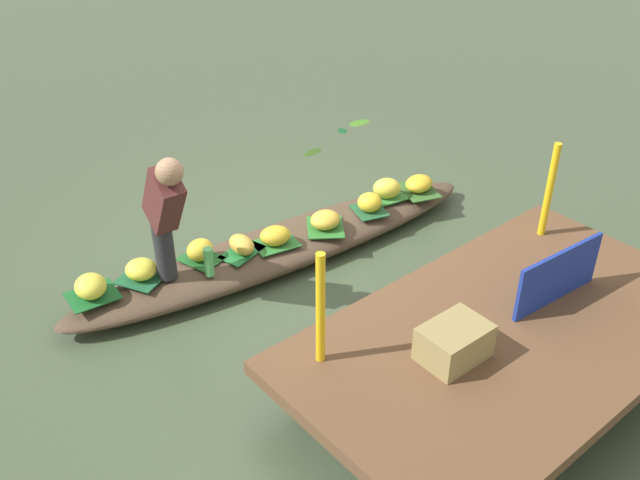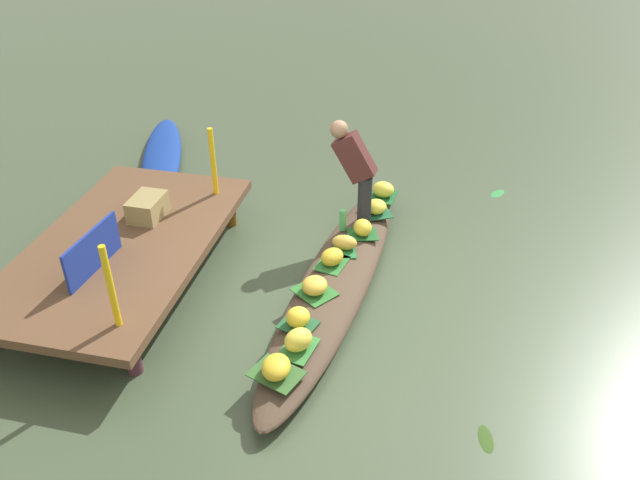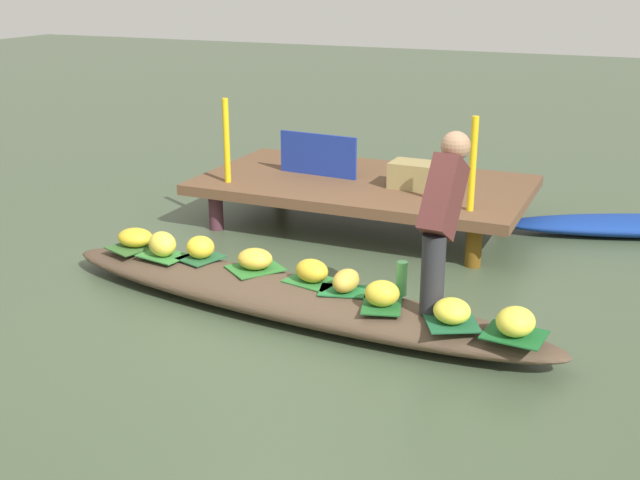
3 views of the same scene
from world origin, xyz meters
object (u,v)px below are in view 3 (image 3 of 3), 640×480
at_px(banana_bunch_2, 382,293).
at_px(vendor_person, 442,211).
at_px(banana_bunch_6, 162,244).
at_px(banana_bunch_7, 346,281).
at_px(banana_bunch_3, 200,247).
at_px(banana_bunch_5, 255,259).
at_px(market_banner, 318,155).
at_px(vendor_boat, 290,297).
at_px(water_bottle, 402,278).
at_px(produce_crate, 414,175).
at_px(banana_bunch_1, 452,311).
at_px(banana_bunch_4, 312,271).
at_px(banana_bunch_0, 516,322).
at_px(banana_bunch_8, 135,237).

bearing_deg(banana_bunch_2, vendor_person, 25.37).
relative_size(banana_bunch_6, banana_bunch_7, 0.99).
relative_size(banana_bunch_3, banana_bunch_5, 0.83).
xyz_separation_m(banana_bunch_5, market_banner, (-0.39, 2.10, 0.35)).
height_order(vendor_boat, market_banner, market_banner).
distance_m(banana_bunch_5, banana_bunch_7, 0.82).
xyz_separation_m(water_bottle, produce_crate, (-0.56, 2.08, 0.21)).
bearing_deg(banana_bunch_1, vendor_boat, 170.41).
bearing_deg(banana_bunch_5, banana_bunch_6, -176.88).
xyz_separation_m(banana_bunch_1, banana_bunch_4, (-1.13, 0.29, 0.00)).
xyz_separation_m(banana_bunch_4, water_bottle, (0.69, 0.02, 0.04)).
relative_size(market_banner, produce_crate, 1.93).
height_order(vendor_boat, banana_bunch_1, banana_bunch_1).
bearing_deg(vendor_person, market_banner, 130.20).
distance_m(banana_bunch_5, produce_crate, 2.15).
relative_size(banana_bunch_0, banana_bunch_8, 0.89).
bearing_deg(banana_bunch_8, vendor_person, -3.85).
distance_m(vendor_person, market_banner, 2.91).
bearing_deg(banana_bunch_4, banana_bunch_2, -19.17).
xyz_separation_m(banana_bunch_1, water_bottle, (-0.45, 0.31, 0.04)).
xyz_separation_m(banana_bunch_0, banana_bunch_4, (-1.55, 0.32, -0.01)).
distance_m(vendor_boat, banana_bunch_2, 0.81).
distance_m(vendor_boat, banana_bunch_7, 0.49).
bearing_deg(banana_bunch_8, vendor_boat, -7.52).
bearing_deg(banana_bunch_6, banana_bunch_2, -7.00).
xyz_separation_m(banana_bunch_1, produce_crate, (-1.00, 2.39, 0.25)).
xyz_separation_m(banana_bunch_5, produce_crate, (0.64, 2.03, 0.26)).
distance_m(banana_bunch_0, banana_bunch_7, 1.27).
relative_size(banana_bunch_1, banana_bunch_4, 0.95).
xyz_separation_m(banana_bunch_0, market_banner, (-2.45, 2.48, 0.33)).
xyz_separation_m(banana_bunch_8, market_banner, (0.77, 2.04, 0.35)).
relative_size(banana_bunch_5, banana_bunch_6, 1.03).
bearing_deg(banana_bunch_2, market_banner, 122.60).
relative_size(vendor_boat, banana_bunch_3, 17.97).
relative_size(banana_bunch_1, vendor_person, 0.21).
xyz_separation_m(vendor_boat, produce_crate, (0.28, 2.17, 0.46)).
bearing_deg(banana_bunch_6, banana_bunch_1, -7.26).
bearing_deg(banana_bunch_6, market_banner, 78.70).
distance_m(vendor_boat, banana_bunch_8, 1.55).
height_order(banana_bunch_5, banana_bunch_8, banana_bunch_5).
bearing_deg(banana_bunch_7, water_bottle, 13.96).
height_order(vendor_boat, vendor_person, vendor_person).
bearing_deg(banana_bunch_7, banana_bunch_8, 174.26).
xyz_separation_m(banana_bunch_2, produce_crate, (-0.49, 2.32, 0.25)).
height_order(banana_bunch_6, banana_bunch_7, banana_bunch_6).
distance_m(vendor_boat, produce_crate, 2.24).
relative_size(banana_bunch_5, banana_bunch_7, 1.02).
distance_m(banana_bunch_1, banana_bunch_3, 2.19).
distance_m(vendor_boat, banana_bunch_0, 1.73).
xyz_separation_m(vendor_person, water_bottle, (-0.29, 0.08, -0.55)).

